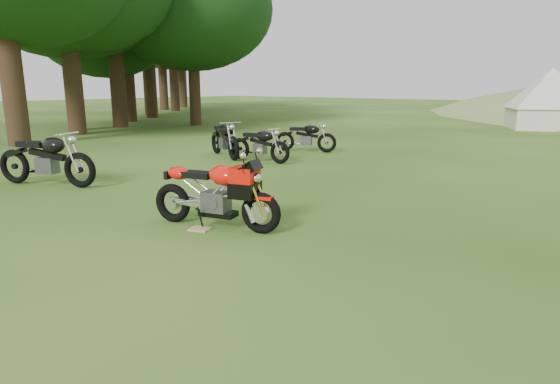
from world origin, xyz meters
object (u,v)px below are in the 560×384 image
Objects in this scene: plywood_board at (200,229)px; vintage_moto_a at (45,157)px; sport_motorcycle at (215,188)px; vintage_moto_c at (259,144)px; vintage_moto_b at (224,138)px; vintage_moto_d at (306,136)px; tent_left at (549,99)px.

vintage_moto_a is at bearing 179.78° from plywood_board.
vintage_moto_a is at bearing 165.62° from sport_motorcycle.
sport_motorcycle is 5.80m from vintage_moto_c.
plywood_board is 0.14× the size of vintage_moto_b.
vintage_moto_c reaches higher than plywood_board.
plywood_board is at bearing -60.85° from vintage_moto_c.
plywood_board is 5.96m from vintage_moto_c.
sport_motorcycle is 0.60m from plywood_board.
vintage_moto_a reaches higher than vintage_moto_d.
tent_left reaches higher than vintage_moto_a.
vintage_moto_b is 1.28m from vintage_moto_c.
vintage_moto_c is at bearing -127.47° from tent_left.
vintage_moto_a is (-4.55, 0.02, 0.56)m from plywood_board.
sport_motorcycle is 0.61× the size of tent_left.
vintage_moto_a is 20.94m from tent_left.
tent_left reaches higher than vintage_moto_c.
tent_left is at bearing 96.53° from vintage_moto_b.
tent_left reaches higher than sport_motorcycle.
tent_left is at bearing 88.65° from plywood_board.
vintage_moto_b is (-0.04, 4.88, -0.04)m from vintage_moto_a.
tent_left is (0.48, 20.33, 1.33)m from plywood_board.
sport_motorcycle is 0.93× the size of vintage_moto_b.
vintage_moto_b is 0.65× the size of tent_left.
sport_motorcycle is 0.87× the size of vintage_moto_a.
plywood_board is 20.38m from tent_left.
vintage_moto_a is 7.23m from vintage_moto_d.
sport_motorcycle reaches higher than vintage_moto_d.
vintage_moto_a reaches higher than plywood_board.
vintage_moto_d is at bearing -130.38° from tent_left.
vintage_moto_a is 1.20× the size of vintage_moto_c.
plywood_board is 6.74m from vintage_moto_b.
vintage_moto_a reaches higher than vintage_moto_c.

